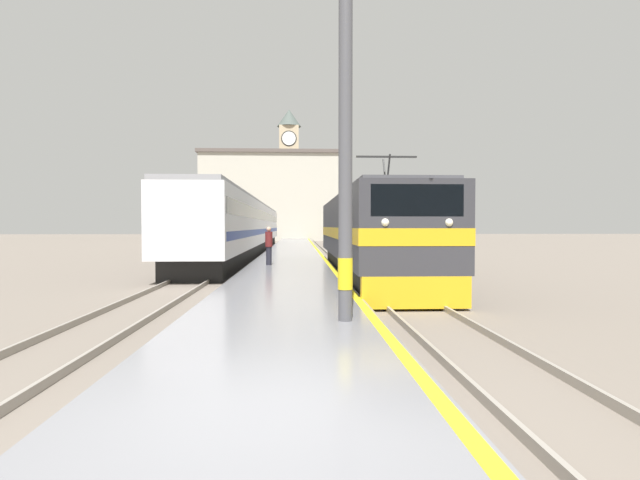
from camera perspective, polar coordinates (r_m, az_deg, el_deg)
The scene contains 10 objects.
ground_plane at distance 35.13m, azimuth -3.12°, elevation -1.91°, with size 200.00×200.00×0.00m, color #70665B.
platform at distance 30.13m, azimuth -3.21°, elevation -2.17°, with size 3.96×140.00×0.35m.
rail_track_near at distance 30.28m, azimuth 3.06°, elevation -2.42°, with size 2.83×140.00×0.16m.
rail_track_far at distance 30.41m, azimuth -10.17°, elevation -2.42°, with size 2.83×140.00×0.16m.
locomotive_train at distance 21.04m, azimuth 5.52°, elevation 0.65°, with size 2.92×17.45×4.49m.
passenger_train at distance 39.81m, azimuth -8.36°, elevation 1.57°, with size 2.92×43.68×3.98m.
catenary_mast at distance 9.82m, azimuth 3.32°, elevation 16.47°, with size 2.35×0.28×8.74m.
person_on_platform at distance 23.32m, azimuth -5.87°, elevation -0.54°, with size 0.34×0.34×1.78m.
clock_tower at distance 83.65m, azimuth -3.55°, elevation 7.94°, with size 3.95×3.95×21.47m.
station_building at distance 76.20m, azimuth -5.45°, elevation 4.95°, with size 21.39×9.22×13.19m.
Camera 1 is at (0.36, -5.07, 2.15)m, focal length 28.00 mm.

